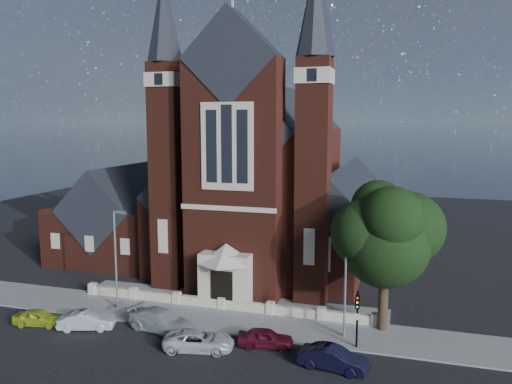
% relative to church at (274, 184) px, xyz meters
% --- Properties ---
extents(ground, '(120.00, 120.00, 0.00)m').
position_rel_church_xyz_m(ground, '(0.00, -7.94, -8.19)').
color(ground, black).
rests_on(ground, ground).
extents(pavement_strip, '(60.00, 5.00, 0.12)m').
position_rel_church_xyz_m(pavement_strip, '(0.00, -18.44, -8.19)').
color(pavement_strip, gray).
rests_on(pavement_strip, ground).
extents(forecourt_paving, '(26.00, 3.00, 0.14)m').
position_rel_church_xyz_m(forecourt_paving, '(0.00, -14.44, -8.19)').
color(forecourt_paving, gray).
rests_on(forecourt_paving, ground).
extents(forecourt_wall, '(24.00, 0.40, 0.90)m').
position_rel_church_xyz_m(forecourt_wall, '(0.00, -16.44, -8.19)').
color(forecourt_wall, beige).
rests_on(forecourt_wall, ground).
extents(church, '(20.01, 34.90, 29.20)m').
position_rel_church_xyz_m(church, '(0.00, 0.00, 0.00)').
color(church, '#512115').
rests_on(church, ground).
extents(parish_hall, '(12.00, 12.20, 10.24)m').
position_rel_church_xyz_m(parish_hall, '(-16.00, -4.94, -4.17)').
color(parish_hall, '#512115').
rests_on(parish_hall, ground).
extents(street_tree, '(6.40, 6.60, 10.70)m').
position_rel_church_xyz_m(street_tree, '(12.60, -17.23, -1.23)').
color(street_tree, black).
rests_on(street_tree, ground).
extents(street_lamp_left, '(1.16, 0.22, 8.09)m').
position_rel_church_xyz_m(street_lamp_left, '(-7.91, -18.94, -3.59)').
color(street_lamp_left, gray).
rests_on(street_lamp_left, ground).
extents(street_lamp_right, '(1.16, 0.22, 8.09)m').
position_rel_church_xyz_m(street_lamp_right, '(10.09, -18.94, -3.59)').
color(street_lamp_right, gray).
rests_on(street_lamp_right, ground).
extents(traffic_signal, '(0.28, 0.42, 4.00)m').
position_rel_church_xyz_m(traffic_signal, '(11.00, -20.52, -5.60)').
color(traffic_signal, black).
rests_on(traffic_signal, ground).
extents(car_lime_van, '(3.80, 2.17, 1.22)m').
position_rel_church_xyz_m(car_lime_van, '(-11.97, -23.28, -7.58)').
color(car_lime_van, '#AABD25').
rests_on(car_lime_van, ground).
extents(car_silver_a, '(4.23, 2.62, 1.31)m').
position_rel_church_xyz_m(car_silver_a, '(-8.09, -22.87, -7.53)').
color(car_silver_a, '#A9ACB1').
rests_on(car_silver_a, ground).
extents(car_silver_b, '(5.66, 3.38, 1.54)m').
position_rel_church_xyz_m(car_silver_b, '(-2.70, -21.58, -7.42)').
color(car_silver_b, '#AEB1B6').
rests_on(car_silver_b, ground).
extents(car_white_suv, '(5.01, 3.07, 1.30)m').
position_rel_church_xyz_m(car_white_suv, '(1.05, -23.59, -7.54)').
color(car_white_suv, silver).
rests_on(car_white_suv, ground).
extents(car_dark_red, '(3.93, 2.08, 1.27)m').
position_rel_church_xyz_m(car_dark_red, '(5.13, -21.93, -7.55)').
color(car_dark_red, '#530E1D').
rests_on(car_dark_red, ground).
extents(car_navy, '(4.43, 2.10, 1.40)m').
position_rel_church_xyz_m(car_navy, '(9.92, -23.69, -7.49)').
color(car_navy, black).
rests_on(car_navy, ground).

